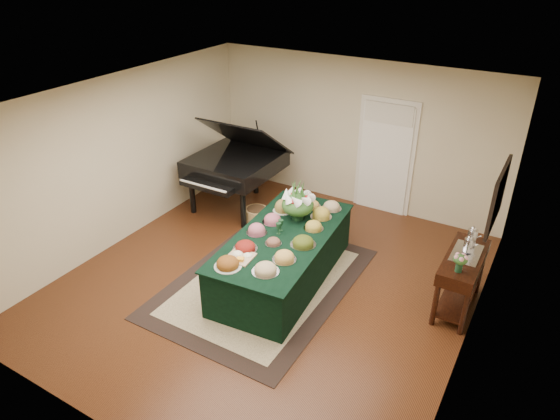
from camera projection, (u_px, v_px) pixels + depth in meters
The scene contains 14 objects.
ground at pixel (270, 281), 7.35m from camera, with size 6.00×6.00×0.00m, color black.
area_rug at pixel (263, 282), 7.31m from camera, with size 2.32×3.24×0.01m.
kitchen_doorway at pixel (385, 158), 8.85m from camera, with size 1.05×0.07×2.10m.
buffet_table at pixel (283, 257), 7.23m from camera, with size 1.45×2.71×0.75m.
food_platters at pixel (285, 230), 7.07m from camera, with size 1.09×2.43×0.15m.
cutting_board at pixel (241, 255), 6.54m from camera, with size 0.36×0.36×0.10m.
green_goblets at pixel (280, 227), 7.07m from camera, with size 0.09×0.17×0.18m.
floral_centerpiece at pixel (298, 201), 7.33m from camera, with size 0.50×0.50×0.50m.
grand_piano at pixel (235, 163), 9.01m from camera, with size 1.55×1.74×1.76m.
wicker_basket at pixel (256, 215), 8.85m from camera, with size 0.41×0.41×0.26m, color #A27741.
mahogany_sideboard at pixel (463, 268), 6.52m from camera, with size 0.45×1.17×0.84m.
tea_service at pixel (470, 242), 6.50m from camera, with size 0.34×0.58×0.30m.
pink_bouquet at pixel (460, 260), 6.05m from camera, with size 0.20×0.20×0.25m.
wall_painting at pixel (498, 197), 5.89m from camera, with size 0.05×0.95×0.75m.
Camera 1 is at (3.15, -5.08, 4.40)m, focal length 32.00 mm.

